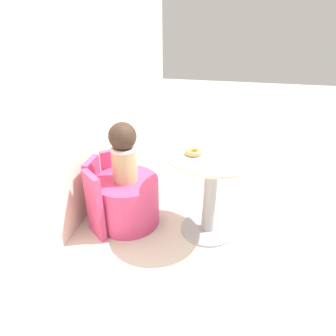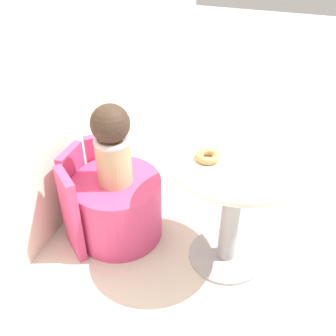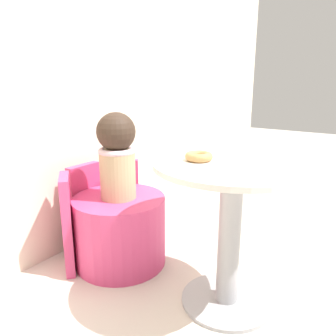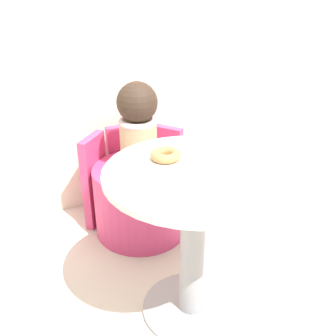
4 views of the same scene
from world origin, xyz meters
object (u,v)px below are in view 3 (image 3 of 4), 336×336
round_table (231,209)px  child_figure (117,154)px  donut (199,156)px  tub_chair (120,230)px

round_table → child_figure: size_ratio=1.47×
round_table → donut: (-0.07, 0.14, 0.25)m
child_figure → donut: 0.56m
round_table → tub_chair: bearing=91.4°
tub_chair → donut: (-0.05, -0.55, 0.53)m
tub_chair → donut: bearing=-95.3°
child_figure → donut: size_ratio=3.90×
round_table → donut: 0.29m
round_table → child_figure: child_figure is taller
tub_chair → child_figure: 0.46m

